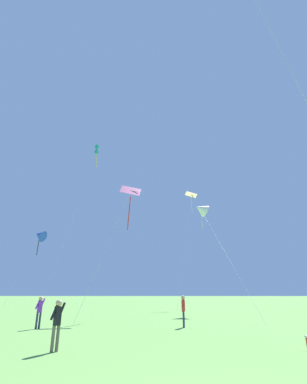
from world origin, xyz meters
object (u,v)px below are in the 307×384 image
Objects in this scene: kite_blue_delta at (40,235)px; person_foreground_watcher at (57,320)px; person_far_back at (40,309)px; kite_yellow_diamond at (191,199)px; kite_white_distant at (201,209)px; kite_pink_low at (130,199)px; person_with_spool at (183,308)px; kite_teal_box at (96,151)px.

kite_blue_delta reaches higher than person_foreground_watcher.
kite_yellow_diamond is at bearing 64.53° from person_far_back.
kite_blue_delta is (-24.41, 6.56, -3.94)m from kite_yellow_diamond.
kite_white_distant is 1.05× the size of kite_blue_delta.
kite_pink_low is 6.59× the size of person_with_spool.
person_foreground_watcher is 8.30m from person_with_spool.
kite_yellow_diamond is at bearing 74.60° from person_foreground_watcher.
person_with_spool is (7.68, 0.77, 0.03)m from person_far_back.
kite_white_distant is at bearing 67.65° from person_foreground_watcher.
person_foreground_watcher is at bearing -63.73° from person_far_back.
kite_yellow_diamond is at bearing 81.32° from person_with_spool.
kite_pink_low is 32.43m from kite_teal_box.
kite_pink_low reaches higher than person_foreground_watcher.
kite_blue_delta is (-7.84, -2.10, -16.74)m from kite_teal_box.
person_with_spool is at bearing -104.69° from kite_white_distant.
kite_white_distant is at bearing 75.31° from person_with_spool.
kite_yellow_diamond is 26.66m from person_with_spool.
kite_pink_low is at bearing 60.40° from person_far_back.
kite_blue_delta reaches higher than person_with_spool.
kite_blue_delta is at bearing 114.33° from person_foreground_watcher.
kite_yellow_diamond is 10.52× the size of person_foreground_watcher.
person_foreground_watcher is (-0.87, -12.92, -8.42)m from kite_pink_low.
person_far_back is at bearing -80.36° from kite_teal_box.
person_with_spool reaches higher than person_far_back.
kite_yellow_diamond is 11.18m from kite_white_distant.
kite_teal_box reaches higher than person_with_spool.
kite_yellow_diamond reaches higher than person_with_spool.
kite_yellow_diamond is at bearing 66.33° from kite_pink_low.
kite_teal_box is at bearing 15.01° from kite_blue_delta.
kite_white_distant is 8.09× the size of person_foreground_watcher.
kite_pink_low is 0.66× the size of kite_yellow_diamond.
kite_yellow_diamond is 10.27× the size of person_far_back.
kite_pink_low is 6.96× the size of person_foreground_watcher.
kite_teal_box is 18.60m from kite_blue_delta.
kite_teal_box reaches higher than kite_white_distant.
kite_white_distant is at bearing 50.24° from person_far_back.
person_foreground_watcher is at bearing -105.40° from kite_yellow_diamond.
kite_teal_box is 30.39m from kite_white_distant.
kite_teal_box reaches higher than kite_pink_low.
kite_pink_low reaches higher than person_far_back.
kite_yellow_diamond is 29.31m from person_far_back.
person_far_back is (-10.92, -13.12, -9.28)m from kite_white_distant.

